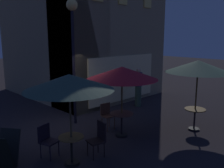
% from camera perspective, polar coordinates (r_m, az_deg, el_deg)
% --- Properties ---
extents(ground_plane, '(60.00, 60.00, 0.00)m').
position_cam_1_polar(ground_plane, '(8.75, -8.88, -10.36)').
color(ground_plane, '#282226').
extents(cafe_building, '(6.09, 7.40, 7.12)m').
position_cam_1_polar(cafe_building, '(12.55, -8.33, 12.72)').
color(cafe_building, gray).
rests_on(cafe_building, ground).
extents(street_lamp_near_corner, '(0.40, 0.40, 4.44)m').
position_cam_1_polar(street_lamp_near_corner, '(8.70, -9.25, 12.30)').
color(street_lamp_near_corner, black).
rests_on(street_lamp_near_corner, ground).
extents(menu_sandwich_board, '(0.84, 0.82, 0.90)m').
position_cam_1_polar(menu_sandwich_board, '(6.66, -23.98, -14.03)').
color(menu_sandwich_board, black).
rests_on(menu_sandwich_board, ground).
extents(cafe_table_0, '(0.75, 0.75, 0.77)m').
position_cam_1_polar(cafe_table_0, '(7.87, 2.29, -8.28)').
color(cafe_table_0, black).
rests_on(cafe_table_0, ground).
extents(cafe_table_1, '(0.70, 0.70, 0.76)m').
position_cam_1_polar(cafe_table_1, '(8.83, 18.92, -6.90)').
color(cafe_table_1, black).
rests_on(cafe_table_1, ground).
extents(cafe_table_2, '(0.63, 0.63, 0.74)m').
position_cam_1_polar(cafe_table_2, '(6.34, -9.54, -14.11)').
color(cafe_table_2, black).
rests_on(cafe_table_2, ground).
extents(patio_umbrella_0, '(2.24, 2.24, 2.27)m').
position_cam_1_polar(patio_umbrella_0, '(7.50, 2.38, 2.54)').
color(patio_umbrella_0, black).
rests_on(patio_umbrella_0, ground).
extents(patio_umbrella_1, '(2.14, 2.14, 2.42)m').
position_cam_1_polar(patio_umbrella_1, '(8.48, 19.63, 3.87)').
color(patio_umbrella_1, black).
rests_on(patio_umbrella_1, ground).
extents(patio_umbrella_2, '(2.17, 2.17, 2.31)m').
position_cam_1_polar(patio_umbrella_2, '(5.84, -10.04, 0.32)').
color(patio_umbrella_2, black).
rests_on(patio_umbrella_2, ground).
extents(cafe_chair_0, '(0.44, 0.44, 0.90)m').
position_cam_1_polar(cafe_chair_0, '(8.48, -1.23, -6.94)').
color(cafe_chair_0, brown).
rests_on(cafe_chair_0, ground).
extents(cafe_chair_1, '(0.52, 0.52, 0.88)m').
position_cam_1_polar(cafe_chair_1, '(6.83, -15.14, -12.17)').
color(cafe_chair_1, black).
rests_on(cafe_chair_1, ground).
extents(cafe_chair_2, '(0.48, 0.48, 0.95)m').
position_cam_1_polar(cafe_chair_2, '(6.64, -3.13, -12.21)').
color(cafe_chair_2, black).
rests_on(cafe_chair_2, ground).
extents(patron_standing_0, '(0.34, 0.34, 1.77)m').
position_cam_1_polar(patron_standing_0, '(11.16, 6.21, -0.77)').
color(patron_standing_0, '#35493A').
rests_on(patron_standing_0, ground).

